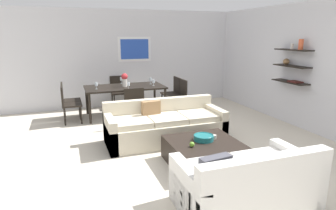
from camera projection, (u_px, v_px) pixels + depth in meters
ground_plane at (175, 146)px, 5.41m from camera, size 18.00×18.00×0.00m
back_wall_unit at (142, 58)px, 8.42m from camera, size 8.40×0.09×2.70m
right_wall_shelf_unit at (290, 65)px, 6.61m from camera, size 0.34×8.20×2.70m
sofa_beige at (165, 126)px, 5.62m from camera, size 2.25×0.90×0.78m
loveseat_white at (246, 183)px, 3.47m from camera, size 1.65×0.90×0.78m
coffee_table at (204, 153)px, 4.62m from camera, size 1.09×1.07×0.38m
decorative_bowl at (204, 137)px, 4.63m from camera, size 0.32×0.32×0.09m
candle_jar at (214, 137)px, 4.70m from camera, size 0.07×0.07×0.06m
apple_on_coffee_table at (192, 144)px, 4.36m from camera, size 0.08×0.08×0.08m
dining_table at (125, 89)px, 7.32m from camera, size 1.96×1.03×0.75m
dining_chair_left_near at (68, 102)px, 6.70m from camera, size 0.44×0.44×0.88m
dining_chair_left_far at (68, 98)px, 7.13m from camera, size 0.44×0.44×0.88m
dining_chair_right_near at (179, 94)px, 7.60m from camera, size 0.44×0.44×0.88m
dining_chair_right_far at (173, 91)px, 8.03m from camera, size 0.44×0.44×0.88m
dining_chair_head at (119, 90)px, 8.21m from camera, size 0.44×0.44×0.88m
dining_chair_foot at (133, 104)px, 6.52m from camera, size 0.44×0.44×0.88m
wine_glass_left_near at (96, 84)px, 6.93m from camera, size 0.07×0.07×0.16m
wine_glass_foot at (128, 84)px, 6.86m from camera, size 0.06×0.06×0.18m
wine_glass_head at (121, 79)px, 7.69m from camera, size 0.07×0.07×0.17m
wine_glass_right_far at (151, 80)px, 7.63m from camera, size 0.07×0.07×0.17m
wine_glass_right_near at (153, 82)px, 7.40m from camera, size 0.07×0.07×0.15m
centerpiece_vase at (125, 79)px, 7.23m from camera, size 0.16×0.16×0.33m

